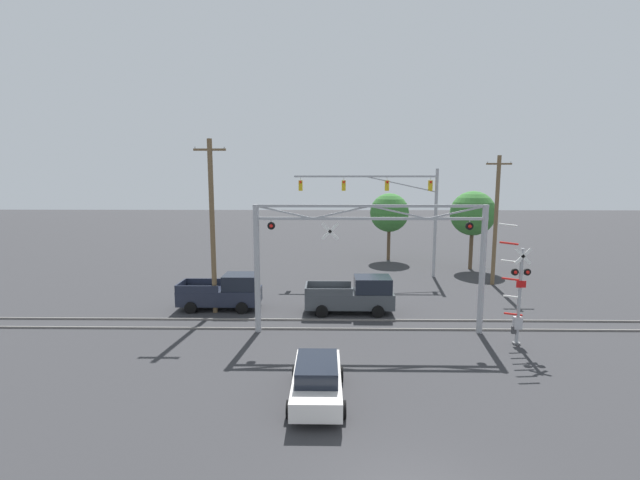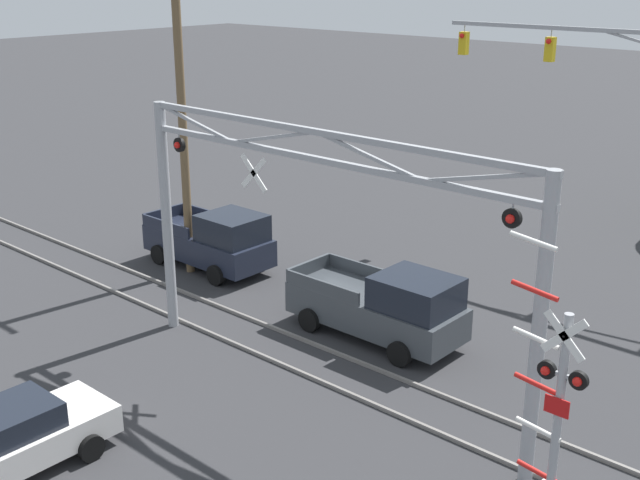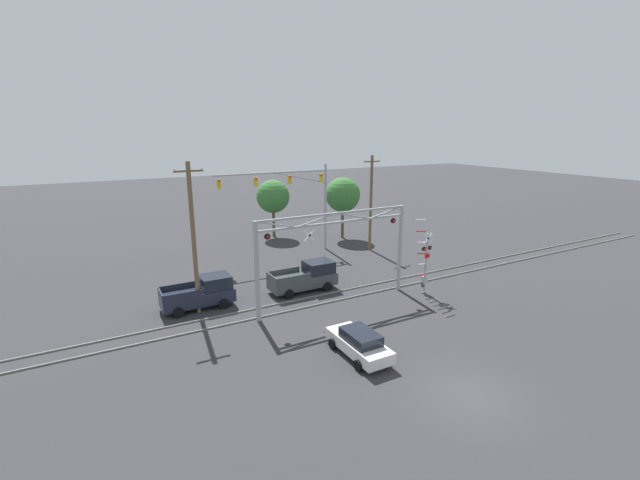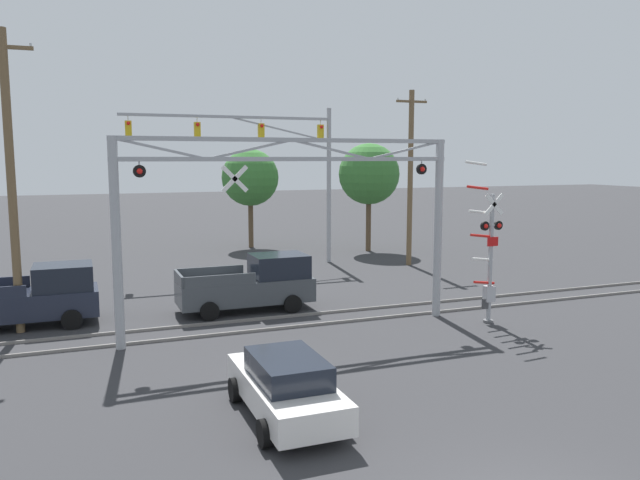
{
  "view_description": "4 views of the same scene",
  "coord_description": "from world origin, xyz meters",
  "px_view_note": "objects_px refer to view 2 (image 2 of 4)",
  "views": [
    {
      "loc": [
        -2.13,
        -8.78,
        7.68
      ],
      "look_at": [
        -2.49,
        14.27,
        4.42
      ],
      "focal_mm": 24.0,
      "sensor_mm": 36.0,
      "label": 1
    },
    {
      "loc": [
        11.62,
        -0.91,
        9.88
      ],
      "look_at": [
        0.16,
        12.01,
        3.95
      ],
      "focal_mm": 45.0,
      "sensor_mm": 36.0,
      "label": 2
    },
    {
      "loc": [
        -14.28,
        -11.72,
        11.84
      ],
      "look_at": [
        -0.47,
        13.34,
        4.37
      ],
      "focal_mm": 24.0,
      "sensor_mm": 36.0,
      "label": 3
    },
    {
      "loc": [
        -6.62,
        -7.41,
        5.82
      ],
      "look_at": [
        0.45,
        10.77,
        3.25
      ],
      "focal_mm": 35.0,
      "sensor_mm": 36.0,
      "label": 4
    }
  ],
  "objects_px": {
    "crossing_signal_mast": "(551,437)",
    "pickup_truck_following": "(213,241)",
    "sedan_waiting": "(8,440)",
    "crossing_gantry": "(317,228)",
    "utility_pole_left": "(182,122)",
    "pickup_truck_lead": "(384,306)"
  },
  "relations": [
    {
      "from": "crossing_signal_mast",
      "to": "pickup_truck_following",
      "type": "bearing_deg",
      "value": 160.09
    },
    {
      "from": "crossing_signal_mast",
      "to": "sedan_waiting",
      "type": "bearing_deg",
      "value": -150.69
    },
    {
      "from": "crossing_gantry",
      "to": "utility_pole_left",
      "type": "height_order",
      "value": "utility_pole_left"
    },
    {
      "from": "pickup_truck_lead",
      "to": "utility_pole_left",
      "type": "relative_size",
      "value": 0.51
    },
    {
      "from": "crossing_signal_mast",
      "to": "utility_pole_left",
      "type": "xyz_separation_m",
      "value": [
        -15.35,
        4.7,
        2.86
      ]
    },
    {
      "from": "pickup_truck_lead",
      "to": "pickup_truck_following",
      "type": "relative_size",
      "value": 1.06
    },
    {
      "from": "crossing_gantry",
      "to": "pickup_truck_following",
      "type": "bearing_deg",
      "value": 154.76
    },
    {
      "from": "sedan_waiting",
      "to": "crossing_gantry",
      "type": "bearing_deg",
      "value": 69.96
    },
    {
      "from": "pickup_truck_lead",
      "to": "utility_pole_left",
      "type": "height_order",
      "value": "utility_pole_left"
    },
    {
      "from": "crossing_signal_mast",
      "to": "pickup_truck_lead",
      "type": "bearing_deg",
      "value": 146.08
    },
    {
      "from": "sedan_waiting",
      "to": "crossing_signal_mast",
      "type": "bearing_deg",
      "value": 29.31
    },
    {
      "from": "pickup_truck_following",
      "to": "crossing_signal_mast",
      "type": "bearing_deg",
      "value": -19.91
    },
    {
      "from": "crossing_gantry",
      "to": "crossing_signal_mast",
      "type": "relative_size",
      "value": 2.0
    },
    {
      "from": "utility_pole_left",
      "to": "pickup_truck_following",
      "type": "bearing_deg",
      "value": 59.5
    },
    {
      "from": "crossing_gantry",
      "to": "crossing_signal_mast",
      "type": "xyz_separation_m",
      "value": [
        6.74,
        -1.54,
        -1.93
      ]
    },
    {
      "from": "pickup_truck_lead",
      "to": "sedan_waiting",
      "type": "distance_m",
      "value": 10.21
    },
    {
      "from": "crossing_signal_mast",
      "to": "sedan_waiting",
      "type": "relative_size",
      "value": 1.35
    },
    {
      "from": "crossing_gantry",
      "to": "utility_pole_left",
      "type": "bearing_deg",
      "value": 159.9
    },
    {
      "from": "pickup_truck_following",
      "to": "utility_pole_left",
      "type": "distance_m",
      "value": 4.18
    },
    {
      "from": "crossing_signal_mast",
      "to": "crossing_gantry",
      "type": "bearing_deg",
      "value": 167.09
    },
    {
      "from": "crossing_gantry",
      "to": "pickup_truck_lead",
      "type": "xyz_separation_m",
      "value": [
        -0.49,
        3.31,
        -3.18
      ]
    },
    {
      "from": "utility_pole_left",
      "to": "crossing_signal_mast",
      "type": "bearing_deg",
      "value": -17.01
    }
  ]
}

